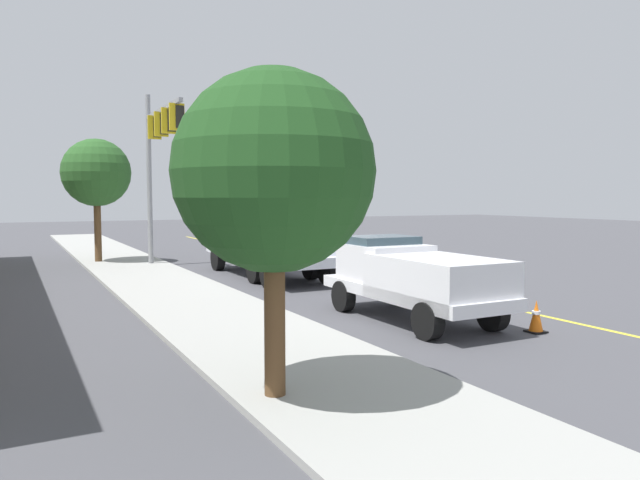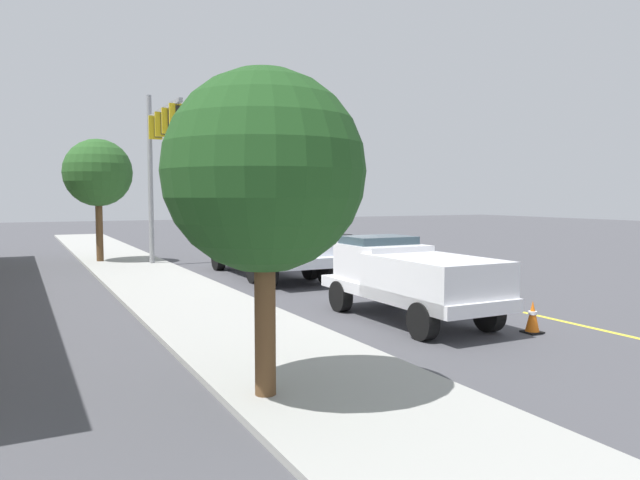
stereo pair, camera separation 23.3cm
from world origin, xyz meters
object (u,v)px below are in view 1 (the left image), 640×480
at_px(service_pickup_truck, 413,277).
at_px(utility_bucket_truck, 267,235).
at_px(passing_minivan, 314,235).
at_px(traffic_cone_leading, 536,317).
at_px(traffic_signal_mast, 159,144).
at_px(traffic_cone_mid_front, 349,274).
at_px(traffic_cone_mid_rear, 279,256).

bearing_deg(service_pickup_truck, utility_bucket_truck, 0.83).
relative_size(passing_minivan, traffic_cone_leading, 6.42).
bearing_deg(traffic_cone_leading, traffic_signal_mast, 18.51).
xyz_separation_m(traffic_cone_leading, traffic_cone_mid_front, (8.33, 0.25, 0.03)).
bearing_deg(service_pickup_truck, passing_minivan, -18.41).
distance_m(service_pickup_truck, traffic_cone_leading, 3.04).
xyz_separation_m(service_pickup_truck, traffic_cone_leading, (-2.36, -1.77, -0.75)).
relative_size(service_pickup_truck, traffic_cone_leading, 7.49).
bearing_deg(traffic_cone_mid_front, utility_bucket_truck, 24.31).
bearing_deg(service_pickup_truck, traffic_cone_mid_rear, -8.17).
bearing_deg(traffic_cone_leading, passing_minivan, -11.61).
bearing_deg(traffic_cone_mid_rear, traffic_cone_leading, 179.51).
relative_size(service_pickup_truck, traffic_signal_mast, 0.74).
relative_size(passing_minivan, traffic_signal_mast, 0.63).
distance_m(service_pickup_truck, traffic_cone_mid_front, 6.20).
height_order(service_pickup_truck, traffic_cone_leading, service_pickup_truck).
height_order(utility_bucket_truck, passing_minivan, utility_bucket_truck).
bearing_deg(traffic_cone_mid_front, traffic_signal_mast, 34.19).
height_order(traffic_cone_mid_front, traffic_cone_mid_rear, traffic_cone_mid_front).
xyz_separation_m(traffic_cone_mid_front, traffic_signal_mast, (7.37, 5.01, 4.94)).
height_order(traffic_cone_mid_rear, traffic_signal_mast, traffic_signal_mast).
relative_size(traffic_cone_leading, traffic_cone_mid_rear, 1.00).
relative_size(utility_bucket_truck, service_pickup_truck, 1.46).
distance_m(passing_minivan, traffic_cone_mid_rear, 5.99).
bearing_deg(passing_minivan, traffic_cone_mid_front, 159.55).
bearing_deg(traffic_cone_mid_front, passing_minivan, -20.45).
bearing_deg(traffic_signal_mast, service_pickup_truck, -165.34).
bearing_deg(traffic_cone_mid_front, traffic_cone_leading, -178.30).
bearing_deg(utility_bucket_truck, traffic_cone_mid_rear, -29.53).
bearing_deg(traffic_cone_mid_rear, traffic_signal_mast, 88.92).
xyz_separation_m(utility_bucket_truck, traffic_signal_mast, (3.70, 3.35, 3.73)).
height_order(passing_minivan, traffic_cone_mid_rear, passing_minivan).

